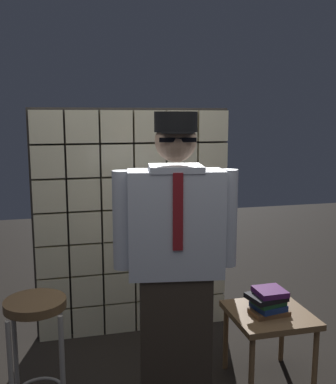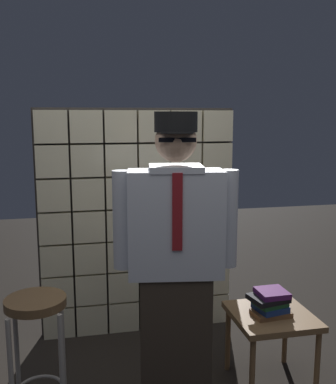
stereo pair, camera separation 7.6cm
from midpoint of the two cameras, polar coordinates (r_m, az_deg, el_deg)
name	(u,v)px [view 2 (the right image)]	position (r m, az deg, el deg)	size (l,w,h in m)	color
glass_block_wall	(138,224)	(3.69, -3.26, -4.04)	(1.61, 0.10, 1.87)	beige
standing_person	(175,263)	(2.64, 1.79, -8.98)	(0.73, 0.35, 1.81)	#382D23
bar_stool	(37,332)	(2.73, -15.56, -16.81)	(0.34, 0.34, 0.79)	brown
side_table	(271,322)	(3.17, 13.72, -15.86)	(0.52, 0.52, 0.50)	brown
book_stack	(270,303)	(3.08, 13.62, -13.56)	(0.27, 0.23, 0.17)	brown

